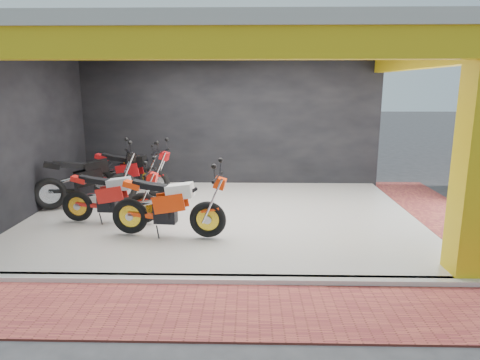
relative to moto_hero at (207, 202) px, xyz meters
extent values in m
plane|color=#2D2D30|center=(0.16, -0.54, -0.78)|extent=(80.00, 80.00, 0.00)
cube|color=white|center=(0.16, 1.46, -0.73)|extent=(8.00, 6.00, 0.10)
cube|color=beige|center=(0.16, 1.46, 2.82)|extent=(8.40, 6.40, 0.20)
cube|color=black|center=(0.16, 4.56, 0.97)|extent=(8.20, 0.20, 3.50)
cube|color=black|center=(-3.94, 1.46, 0.97)|extent=(0.20, 6.20, 3.50)
cube|color=gold|center=(3.91, -1.29, 0.97)|extent=(0.50, 0.50, 3.50)
cube|color=gold|center=(0.16, -1.54, 2.52)|extent=(8.40, 0.30, 0.40)
cube|color=gold|center=(4.16, 1.46, 2.52)|extent=(0.30, 6.40, 0.40)
cube|color=white|center=(0.16, -1.56, -0.73)|extent=(8.00, 0.20, 0.10)
cube|color=#9C3F33|center=(0.16, -2.34, -0.76)|extent=(9.00, 1.40, 0.03)
cube|color=#9C3F33|center=(4.96, 1.46, -0.76)|extent=(1.40, 7.00, 0.03)
camera|label=1|loc=(0.74, -7.21, 2.00)|focal=32.00mm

